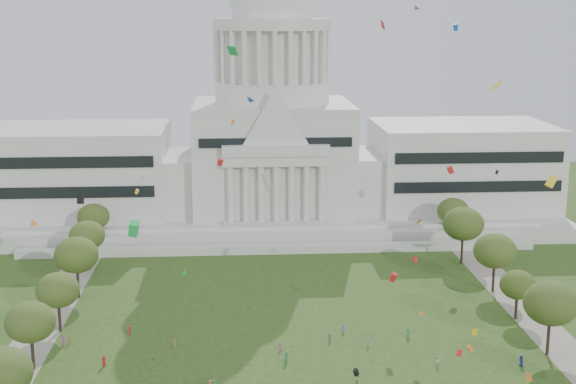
# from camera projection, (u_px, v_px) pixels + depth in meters

# --- Properties ---
(capitol) EXTENTS (160.00, 64.50, 91.30)m
(capitol) POSITION_uv_depth(u_px,v_px,m) (273.00, 145.00, 227.59)
(capitol) COLOR silver
(capitol) RESTS_ON ground
(path_left) EXTENTS (8.00, 160.00, 0.04)m
(path_left) POSITION_uv_depth(u_px,v_px,m) (34.00, 340.00, 148.11)
(path_left) COLOR gray
(path_left) RESTS_ON ground
(path_right) EXTENTS (8.00, 160.00, 0.04)m
(path_right) POSITION_uv_depth(u_px,v_px,m) (542.00, 327.00, 154.11)
(path_right) COLOR gray
(path_right) RESTS_ON ground
(row_tree_l_1) EXTENTS (8.86, 8.86, 12.59)m
(row_tree_l_1) POSITION_uv_depth(u_px,v_px,m) (2.00, 373.00, 114.30)
(row_tree_l_1) COLOR black
(row_tree_l_1) RESTS_ON ground
(row_tree_l_2) EXTENTS (8.42, 8.42, 11.97)m
(row_tree_l_2) POSITION_uv_depth(u_px,v_px,m) (30.00, 322.00, 134.06)
(row_tree_l_2) COLOR black
(row_tree_l_2) RESTS_ON ground
(row_tree_r_2) EXTENTS (9.55, 9.55, 13.58)m
(row_tree_r_2) POSITION_uv_depth(u_px,v_px,m) (551.00, 303.00, 139.52)
(row_tree_r_2) COLOR black
(row_tree_r_2) RESTS_ON ground
(row_tree_l_3) EXTENTS (8.12, 8.12, 11.55)m
(row_tree_l_3) POSITION_uv_depth(u_px,v_px,m) (58.00, 290.00, 150.36)
(row_tree_l_3) COLOR black
(row_tree_l_3) RESTS_ON ground
(row_tree_r_3) EXTENTS (7.01, 7.01, 9.98)m
(row_tree_r_3) POSITION_uv_depth(u_px,v_px,m) (518.00, 285.00, 156.70)
(row_tree_r_3) COLOR black
(row_tree_r_3) RESTS_ON ground
(row_tree_l_4) EXTENTS (9.29, 9.29, 13.21)m
(row_tree_l_4) POSITION_uv_depth(u_px,v_px,m) (76.00, 255.00, 168.12)
(row_tree_l_4) COLOR black
(row_tree_l_4) RESTS_ON ground
(row_tree_r_4) EXTENTS (9.19, 9.19, 13.06)m
(row_tree_r_4) POSITION_uv_depth(u_px,v_px,m) (495.00, 251.00, 171.38)
(row_tree_r_4) COLOR black
(row_tree_r_4) RESTS_ON ground
(row_tree_l_5) EXTENTS (8.33, 8.33, 11.85)m
(row_tree_l_5) POSITION_uv_depth(u_px,v_px,m) (87.00, 236.00, 186.36)
(row_tree_l_5) COLOR black
(row_tree_l_5) RESTS_ON ground
(row_tree_r_5) EXTENTS (9.82, 9.82, 13.96)m
(row_tree_r_5) POSITION_uv_depth(u_px,v_px,m) (463.00, 224.00, 190.78)
(row_tree_r_5) COLOR black
(row_tree_r_5) RESTS_ON ground
(row_tree_l_6) EXTENTS (8.19, 8.19, 11.64)m
(row_tree_l_6) POSITION_uv_depth(u_px,v_px,m) (93.00, 217.00, 203.94)
(row_tree_l_6) COLOR black
(row_tree_l_6) RESTS_ON ground
(row_tree_r_6) EXTENTS (8.42, 8.42, 11.97)m
(row_tree_r_6) POSITION_uv_depth(u_px,v_px,m) (453.00, 211.00, 208.71)
(row_tree_r_6) COLOR black
(row_tree_r_6) RESTS_ON ground
(person_0) EXTENTS (0.97, 1.09, 1.88)m
(person_0) POSITION_uv_depth(u_px,v_px,m) (521.00, 361.00, 137.07)
(person_0) COLOR navy
(person_0) RESTS_ON ground
(person_2) EXTENTS (1.04, 0.98, 1.82)m
(person_2) POSITION_uv_depth(u_px,v_px,m) (438.00, 361.00, 137.00)
(person_2) COLOR silver
(person_2) RESTS_ON ground
(person_10) EXTENTS (0.67, 0.93, 1.43)m
(person_10) POSITION_uv_depth(u_px,v_px,m) (357.00, 384.00, 129.15)
(person_10) COLOR olive
(person_10) RESTS_ON ground
(distant_crowd) EXTENTS (63.75, 36.23, 1.95)m
(distant_crowd) POSITION_uv_depth(u_px,v_px,m) (214.00, 371.00, 133.29)
(distant_crowd) COLOR #26262B
(distant_crowd) RESTS_ON ground
(kite_swarm) EXTENTS (83.83, 107.39, 57.04)m
(kite_swarm) POSITION_uv_depth(u_px,v_px,m) (314.00, 207.00, 127.26)
(kite_swarm) COLOR black
(kite_swarm) RESTS_ON ground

